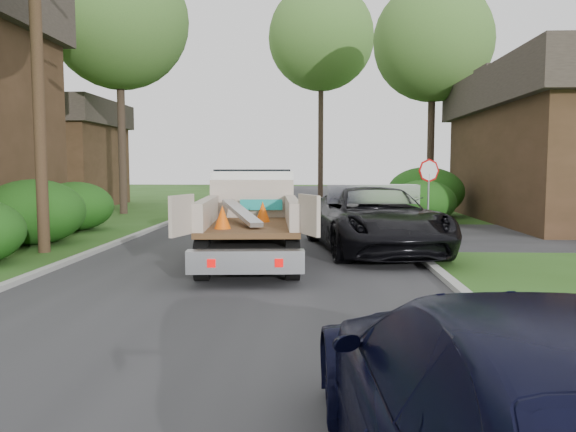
# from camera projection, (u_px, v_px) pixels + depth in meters

# --- Properties ---
(ground) EXTENTS (120.00, 120.00, 0.00)m
(ground) POSITION_uv_depth(u_px,v_px,m) (223.00, 300.00, 9.40)
(ground) COLOR #294D16
(ground) RESTS_ON ground
(road) EXTENTS (8.00, 90.00, 0.02)m
(road) POSITION_uv_depth(u_px,v_px,m) (270.00, 231.00, 19.35)
(road) COLOR #28282B
(road) RESTS_ON ground
(curb_left) EXTENTS (0.20, 90.00, 0.12)m
(curb_left) POSITION_uv_depth(u_px,v_px,m) (152.00, 229.00, 19.53)
(curb_left) COLOR #9E9E99
(curb_left) RESTS_ON ground
(curb_right) EXTENTS (0.20, 90.00, 0.12)m
(curb_right) POSITION_uv_depth(u_px,v_px,m) (389.00, 230.00, 19.16)
(curb_right) COLOR #9E9E99
(curb_right) RESTS_ON ground
(stop_sign) EXTENTS (0.71, 0.32, 2.48)m
(stop_sign) POSITION_uv_depth(u_px,v_px,m) (429.00, 181.00, 17.97)
(stop_sign) COLOR slate
(stop_sign) RESTS_ON ground
(utility_pole) EXTENTS (2.42, 1.25, 10.00)m
(utility_pole) POSITION_uv_depth(u_px,v_px,m) (37.00, 50.00, 14.15)
(utility_pole) COLOR #382619
(utility_pole) RESTS_ON ground
(house_left_far) EXTENTS (7.56, 7.56, 6.00)m
(house_left_far) POSITION_uv_depth(u_px,v_px,m) (48.00, 152.00, 31.63)
(house_left_far) COLOR #362516
(house_left_far) RESTS_ON ground
(hedge_left_b) EXTENTS (2.86, 2.86, 1.87)m
(hedge_left_b) POSITION_uv_depth(u_px,v_px,m) (34.00, 212.00, 16.08)
(hedge_left_b) COLOR #1C4610
(hedge_left_b) RESTS_ON ground
(hedge_left_c) EXTENTS (2.60, 2.60, 1.70)m
(hedge_left_c) POSITION_uv_depth(u_px,v_px,m) (76.00, 206.00, 19.58)
(hedge_left_c) COLOR #1C4610
(hedge_left_c) RESTS_ON ground
(hedge_right_a) EXTENTS (2.60, 2.60, 1.70)m
(hedge_right_a) POSITION_uv_depth(u_px,v_px,m) (423.00, 202.00, 22.00)
(hedge_right_a) COLOR #1C4610
(hedge_right_a) RESTS_ON ground
(hedge_right_b) EXTENTS (3.38, 3.38, 2.21)m
(hedge_right_b) POSITION_uv_depth(u_px,v_px,m) (426.00, 192.00, 24.93)
(hedge_right_b) COLOR #1C4610
(hedge_right_b) RESTS_ON ground
(tree_left_far) EXTENTS (6.40, 6.40, 12.20)m
(tree_left_far) POSITION_uv_depth(u_px,v_px,m) (119.00, 20.00, 25.86)
(tree_left_far) COLOR #2D2119
(tree_left_far) RESTS_ON ground
(tree_right_far) EXTENTS (6.00, 6.00, 11.50)m
(tree_right_far) POSITION_uv_depth(u_px,v_px,m) (433.00, 42.00, 28.22)
(tree_right_far) COLOR #2D2119
(tree_right_far) RESTS_ON ground
(tree_center_far) EXTENTS (7.20, 7.20, 14.60)m
(tree_center_far) POSITION_uv_depth(u_px,v_px,m) (321.00, 38.00, 38.20)
(tree_center_far) COLOR #2D2119
(tree_center_far) RESTS_ON ground
(flatbed_truck) EXTENTS (2.79, 5.85, 2.16)m
(flatbed_truck) POSITION_uv_depth(u_px,v_px,m) (252.00, 210.00, 13.63)
(flatbed_truck) COLOR black
(flatbed_truck) RESTS_ON ground
(black_pickup) EXTENTS (3.80, 6.54, 1.71)m
(black_pickup) POSITION_uv_depth(u_px,v_px,m) (374.00, 219.00, 14.71)
(black_pickup) COLOR black
(black_pickup) RESTS_ON ground
(navy_suv) EXTENTS (2.41, 5.35, 1.52)m
(navy_suv) POSITION_uv_depth(u_px,v_px,m) (524.00, 421.00, 3.24)
(navy_suv) COLOR black
(navy_suv) RESTS_ON ground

